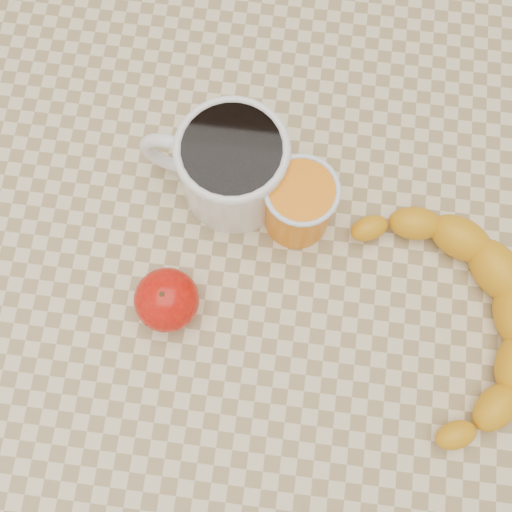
# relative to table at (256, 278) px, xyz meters

# --- Properties ---
(ground) EXTENTS (3.00, 3.00, 0.00)m
(ground) POSITION_rel_table_xyz_m (0.00, 0.00, -0.66)
(ground) COLOR tan
(ground) RESTS_ON ground
(table) EXTENTS (0.80, 0.80, 0.75)m
(table) POSITION_rel_table_xyz_m (0.00, 0.00, 0.00)
(table) COLOR beige
(table) RESTS_ON ground
(coffee_mug) EXTENTS (0.17, 0.13, 0.10)m
(coffee_mug) POSITION_rel_table_xyz_m (-0.04, 0.08, 0.14)
(coffee_mug) COLOR white
(coffee_mug) RESTS_ON table
(orange_juice_glass) EXTENTS (0.08, 0.08, 0.09)m
(orange_juice_glass) POSITION_rel_table_xyz_m (0.04, 0.05, 0.13)
(orange_juice_glass) COLOR orange
(orange_juice_glass) RESTS_ON table
(apple) EXTENTS (0.09, 0.09, 0.06)m
(apple) POSITION_rel_table_xyz_m (-0.08, -0.06, 0.12)
(apple) COLOR #A10705
(apple) RESTS_ON table
(banana) EXTENTS (0.36, 0.41, 0.05)m
(banana) POSITION_rel_table_xyz_m (0.21, -0.04, 0.11)
(banana) COLOR orange
(banana) RESTS_ON table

